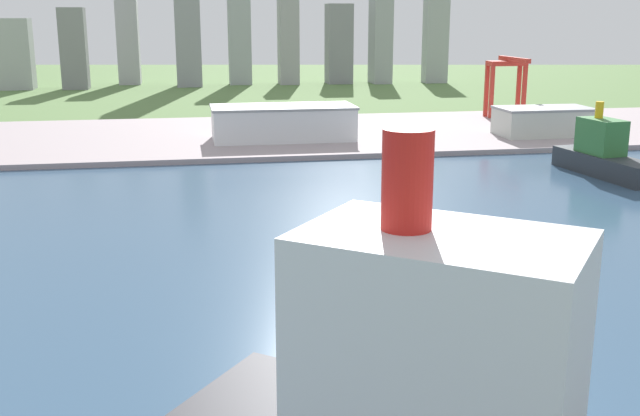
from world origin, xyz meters
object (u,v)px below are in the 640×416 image
(warehouse_annex, at_px, (544,121))
(port_crane_red, at_px, (507,74))
(warehouse_main, at_px, (283,123))
(container_barge, at_px, (604,155))

(warehouse_annex, bearing_deg, port_crane_red, 81.96)
(warehouse_main, height_order, warehouse_annex, warehouse_main)
(port_crane_red, relative_size, warehouse_main, 0.57)
(port_crane_red, xyz_separation_m, warehouse_main, (-143.21, -60.90, -17.61))
(warehouse_main, xyz_separation_m, warehouse_annex, (133.22, -9.88, -1.20))
(warehouse_main, distance_m, warehouse_annex, 133.59)
(container_barge, height_order, warehouse_main, container_barge)
(warehouse_annex, bearing_deg, warehouse_main, 175.76)
(container_barge, bearing_deg, port_crane_red, 80.23)
(port_crane_red, distance_m, warehouse_annex, 73.92)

